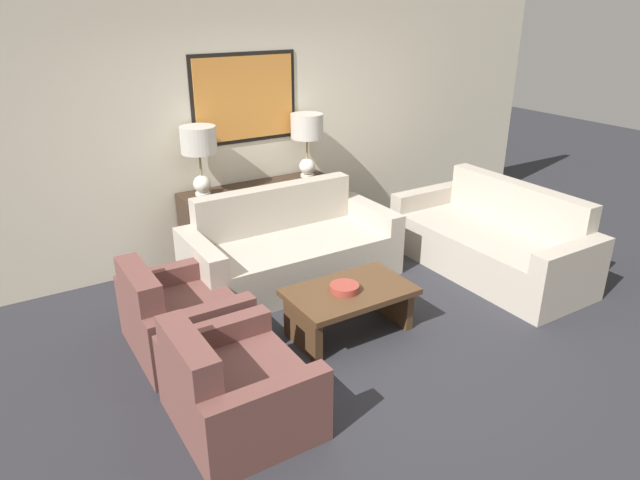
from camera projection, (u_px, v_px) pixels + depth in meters
ground_plane at (368, 339)px, 4.82m from camera, size 20.00×20.00×0.00m
back_wall at (244, 133)px, 6.10m from camera, size 8.30×0.12×2.65m
console_table at (259, 221)px, 6.24m from camera, size 1.70×0.40×0.82m
table_lamp_left at (199, 147)px, 5.59m from camera, size 0.35×0.35×0.70m
table_lamp_right at (307, 133)px, 6.19m from camera, size 0.35×0.35×0.70m
couch_by_back_wall at (290, 252)px, 5.74m from camera, size 2.10×0.94×0.90m
couch_by_side at (491, 243)px, 5.94m from camera, size 0.94×2.10×0.90m
coffee_table at (349, 301)px, 4.81m from camera, size 1.05×0.64×0.41m
decorative_bowl at (344, 288)px, 4.72m from camera, size 0.24×0.24×0.06m
armchair_near_back_wall at (180, 318)px, 4.61m from camera, size 0.84×0.97×0.77m
armchair_near_camera at (235, 390)px, 3.77m from camera, size 0.84×0.97×0.77m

